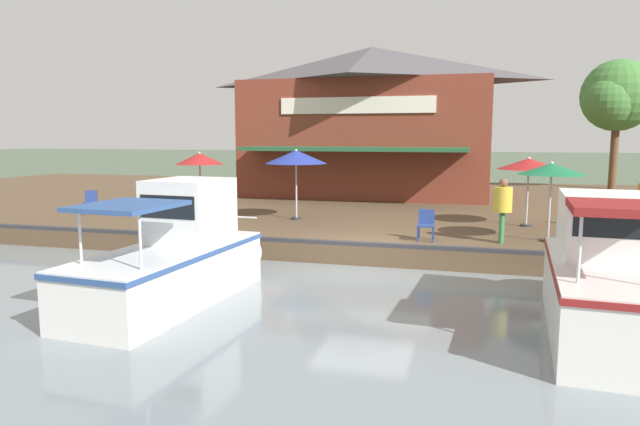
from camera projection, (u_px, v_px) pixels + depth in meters
ground_plane at (365, 269)px, 14.89m from camera, size 220.00×220.00×0.00m
quay_deck at (411, 207)px, 25.37m from camera, size 22.00×56.00×0.60m
quay_edge_fender at (366, 244)px, 14.89m from camera, size 0.20×50.40×0.10m
waterfront_restaurant at (371, 120)px, 27.93m from camera, size 9.29×11.80×7.10m
patio_umbrella_mid_patio_right at (296, 157)px, 19.34m from camera, size 2.10×2.10×2.41m
patio_umbrella_by_entrance at (529, 164)px, 17.89m from camera, size 1.96×1.96×2.20m
patio_umbrella_mid_patio_left at (552, 169)px, 15.26m from camera, size 1.75×1.75×2.18m
patio_umbrella_near_quay_edge at (200, 159)px, 20.80m from camera, size 1.75×1.75×2.27m
cafe_chair_back_row_seat at (91, 201)px, 21.01m from camera, size 0.58×0.58×0.85m
cafe_chair_under_first_umbrella at (585, 211)px, 18.05m from camera, size 0.47×0.47×0.85m
cafe_chair_far_corner_seat at (426, 223)px, 15.62m from camera, size 0.44×0.44×0.85m
cafe_chair_mid_patio at (589, 227)px, 14.95m from camera, size 0.58×0.58×0.85m
person_near_entrance at (503, 202)px, 15.21m from camera, size 0.49×0.49×1.74m
motorboat_nearest_quay at (603, 276)px, 10.15m from camera, size 5.70×2.16×2.40m
motorboat_fourth_along at (184, 257)px, 12.05m from camera, size 5.84×2.22×2.47m
mooring_post at (203, 223)px, 16.33m from camera, size 0.22×0.22×0.76m
tree_downstream_bank at (616, 98)px, 30.00m from camera, size 3.96×3.77×6.85m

